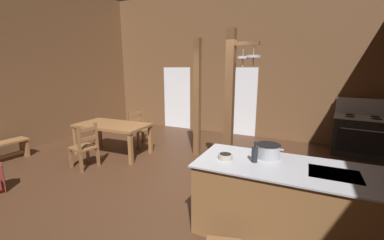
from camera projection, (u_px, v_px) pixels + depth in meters
The scene contains 15 objects.
ground_plane at pixel (161, 188), 4.36m from camera, with size 9.07×8.69×0.10m, color #422819.
wall_back at pixel (231, 63), 7.43m from camera, with size 9.07×0.14×4.33m, color brown.
wall_left at pixel (5, 62), 5.68m from camera, with size 0.14×8.69×4.33m, color brown.
glazed_door_back_left at pixel (177, 98), 8.40m from camera, with size 1.00×0.01×2.05m, color white.
glazed_panel_back_right at pixel (243, 102), 7.43m from camera, with size 0.84×0.01×2.05m, color white.
kitchen_island at pixel (285, 202), 2.97m from camera, with size 2.17×0.99×0.91m.
stove_range at pixel (360, 135), 5.78m from camera, with size 1.22×0.92×1.32m.
support_post_with_pot_rack at pixel (231, 102), 4.31m from camera, with size 0.57×0.24×2.68m.
support_post_center at pixel (197, 99), 5.64m from camera, with size 0.14×0.14×2.68m.
dining_table at pixel (113, 128), 5.83m from camera, with size 1.74×0.98×0.74m.
ladderback_chair_near_window at pixel (139, 128), 6.60m from camera, with size 0.57×0.57×0.95m.
ladderback_chair_by_post at pixel (85, 147), 5.04m from camera, with size 0.51×0.51×0.95m.
stockpot_on_counter at pixel (268, 151), 3.14m from camera, with size 0.37×0.31×0.18m.
mixing_bowl_on_counter at pixel (225, 156), 3.11m from camera, with size 0.18×0.18×0.07m.
bottle_tall_on_counter at pixel (255, 154), 2.99m from camera, with size 0.08×0.08×0.26m.
Camera 1 is at (2.24, -3.37, 2.05)m, focal length 22.99 mm.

